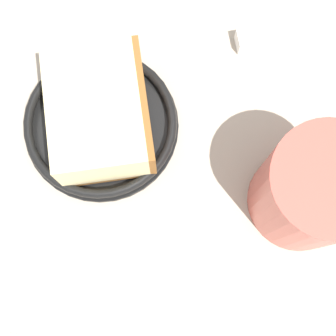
{
  "coord_description": "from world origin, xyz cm",
  "views": [
    {
      "loc": [
        9.83,
        6.95,
        47.8
      ],
      "look_at": [
        -0.09,
        4.96,
        3.0
      ],
      "focal_mm": 54.66,
      "sensor_mm": 36.0,
      "label": 1
    }
  ],
  "objects_px": {
    "cake_slice": "(100,114)",
    "tea_mug": "(314,189)",
    "sugar_cube": "(246,40)",
    "small_plate": "(101,124)",
    "teaspoon": "(5,331)"
  },
  "relations": [
    {
      "from": "cake_slice",
      "to": "tea_mug",
      "type": "height_order",
      "value": "tea_mug"
    },
    {
      "from": "cake_slice",
      "to": "sugar_cube",
      "type": "distance_m",
      "value": 0.17
    },
    {
      "from": "small_plate",
      "to": "teaspoon",
      "type": "xyz_separation_m",
      "value": [
        0.2,
        -0.04,
        -0.01
      ]
    },
    {
      "from": "sugar_cube",
      "to": "small_plate",
      "type": "bearing_deg",
      "value": -47.22
    },
    {
      "from": "cake_slice",
      "to": "tea_mug",
      "type": "distance_m",
      "value": 0.2
    },
    {
      "from": "teaspoon",
      "to": "tea_mug",
      "type": "bearing_deg",
      "value": 125.26
    },
    {
      "from": "small_plate",
      "to": "cake_slice",
      "type": "bearing_deg",
      "value": 109.42
    },
    {
      "from": "cake_slice",
      "to": "sugar_cube",
      "type": "xyz_separation_m",
      "value": [
        -0.11,
        0.12,
        -0.03
      ]
    },
    {
      "from": "teaspoon",
      "to": "sugar_cube",
      "type": "height_order",
      "value": "sugar_cube"
    },
    {
      "from": "cake_slice",
      "to": "teaspoon",
      "type": "relative_size",
      "value": 1.46
    },
    {
      "from": "teaspoon",
      "to": "cake_slice",
      "type": "bearing_deg",
      "value": 167.88
    },
    {
      "from": "small_plate",
      "to": "tea_mug",
      "type": "xyz_separation_m",
      "value": [
        0.03,
        0.2,
        0.05
      ]
    },
    {
      "from": "small_plate",
      "to": "sugar_cube",
      "type": "bearing_deg",
      "value": 132.78
    },
    {
      "from": "tea_mug",
      "to": "sugar_cube",
      "type": "distance_m",
      "value": 0.17
    },
    {
      "from": "tea_mug",
      "to": "cake_slice",
      "type": "bearing_deg",
      "value": -100.14
    }
  ]
}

